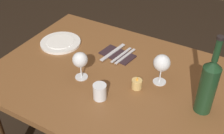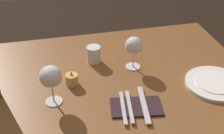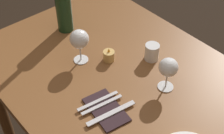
{
  "view_description": "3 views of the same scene",
  "coord_description": "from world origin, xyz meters",
  "px_view_note": "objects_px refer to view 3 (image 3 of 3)",
  "views": [
    {
      "loc": [
        -0.54,
        1.0,
        1.67
      ],
      "look_at": [
        0.02,
        0.03,
        0.81
      ],
      "focal_mm": 45.8,
      "sensor_mm": 36.0,
      "label": 1
    },
    {
      "loc": [
        -0.18,
        -0.99,
        1.5
      ],
      "look_at": [
        0.04,
        -0.0,
        0.82
      ],
      "focal_mm": 48.76,
      "sensor_mm": 36.0,
      "label": 2
    },
    {
      "loc": [
        0.73,
        -0.68,
        1.72
      ],
      "look_at": [
        -0.01,
        -0.05,
        0.82
      ],
      "focal_mm": 52.67,
      "sensor_mm": 36.0,
      "label": 3
    }
  ],
  "objects_px": {
    "folded_napkin": "(106,110)",
    "fork_inner": "(102,105)",
    "water_tumbler": "(151,52)",
    "wine_glass_right": "(168,68)",
    "wine_bottle": "(63,4)",
    "fork_outer": "(98,101)",
    "wine_glass_left": "(79,40)",
    "votive_candle": "(109,56)",
    "table_knife": "(111,113)"
  },
  "relations": [
    {
      "from": "folded_napkin",
      "to": "fork_inner",
      "type": "xyz_separation_m",
      "value": [
        -0.02,
        0.0,
        0.01
      ]
    },
    {
      "from": "water_tumbler",
      "to": "fork_inner",
      "type": "xyz_separation_m",
      "value": [
        0.08,
        -0.35,
        -0.02
      ]
    },
    {
      "from": "wine_glass_right",
      "to": "water_tumbler",
      "type": "distance_m",
      "value": 0.2
    },
    {
      "from": "wine_bottle",
      "to": "fork_outer",
      "type": "relative_size",
      "value": 2.11
    },
    {
      "from": "wine_glass_left",
      "to": "water_tumbler",
      "type": "bearing_deg",
      "value": 51.34
    },
    {
      "from": "votive_candle",
      "to": "folded_napkin",
      "type": "xyz_separation_m",
      "value": [
        0.22,
        -0.2,
        -0.02
      ]
    },
    {
      "from": "votive_candle",
      "to": "fork_inner",
      "type": "relative_size",
      "value": 0.37
    },
    {
      "from": "fork_inner",
      "to": "water_tumbler",
      "type": "bearing_deg",
      "value": 102.17
    },
    {
      "from": "table_knife",
      "to": "water_tumbler",
      "type": "bearing_deg",
      "value": 110.49
    },
    {
      "from": "wine_glass_right",
      "to": "table_knife",
      "type": "xyz_separation_m",
      "value": [
        -0.03,
        -0.26,
        -0.1
      ]
    },
    {
      "from": "wine_glass_right",
      "to": "fork_inner",
      "type": "bearing_deg",
      "value": -108.7
    },
    {
      "from": "wine_glass_left",
      "to": "wine_glass_right",
      "type": "relative_size",
      "value": 1.08
    },
    {
      "from": "folded_napkin",
      "to": "fork_outer",
      "type": "distance_m",
      "value": 0.05
    },
    {
      "from": "water_tumbler",
      "to": "table_knife",
      "type": "distance_m",
      "value": 0.37
    },
    {
      "from": "fork_inner",
      "to": "wine_glass_left",
      "type": "bearing_deg",
      "value": 159.4
    },
    {
      "from": "wine_glass_right",
      "to": "wine_bottle",
      "type": "xyz_separation_m",
      "value": [
        -0.6,
        -0.08,
        0.04
      ]
    },
    {
      "from": "folded_napkin",
      "to": "fork_outer",
      "type": "xyz_separation_m",
      "value": [
        -0.05,
        0.0,
        0.01
      ]
    },
    {
      "from": "water_tumbler",
      "to": "wine_glass_left",
      "type": "bearing_deg",
      "value": -128.66
    },
    {
      "from": "wine_glass_left",
      "to": "fork_outer",
      "type": "xyz_separation_m",
      "value": [
        0.25,
        -0.1,
        -0.1
      ]
    },
    {
      "from": "water_tumbler",
      "to": "fork_inner",
      "type": "height_order",
      "value": "water_tumbler"
    },
    {
      "from": "folded_napkin",
      "to": "table_knife",
      "type": "height_order",
      "value": "table_knife"
    },
    {
      "from": "wine_glass_left",
      "to": "wine_bottle",
      "type": "relative_size",
      "value": 0.42
    },
    {
      "from": "wine_glass_left",
      "to": "fork_outer",
      "type": "bearing_deg",
      "value": -22.48
    },
    {
      "from": "folded_napkin",
      "to": "fork_outer",
      "type": "bearing_deg",
      "value": 180.0
    },
    {
      "from": "wine_glass_left",
      "to": "wine_bottle",
      "type": "height_order",
      "value": "wine_bottle"
    },
    {
      "from": "water_tumbler",
      "to": "folded_napkin",
      "type": "distance_m",
      "value": 0.36
    },
    {
      "from": "fork_inner",
      "to": "fork_outer",
      "type": "height_order",
      "value": "same"
    },
    {
      "from": "fork_outer",
      "to": "table_knife",
      "type": "bearing_deg",
      "value": 0.0
    },
    {
      "from": "folded_napkin",
      "to": "fork_outer",
      "type": "relative_size",
      "value": 1.14
    },
    {
      "from": "wine_bottle",
      "to": "votive_candle",
      "type": "distance_m",
      "value": 0.34
    },
    {
      "from": "wine_glass_left",
      "to": "water_tumbler",
      "type": "height_order",
      "value": "wine_glass_left"
    },
    {
      "from": "wine_bottle",
      "to": "votive_candle",
      "type": "bearing_deg",
      "value": 2.11
    },
    {
      "from": "wine_glass_left",
      "to": "folded_napkin",
      "type": "relative_size",
      "value": 0.79
    },
    {
      "from": "wine_glass_left",
      "to": "table_knife",
      "type": "relative_size",
      "value": 0.77
    },
    {
      "from": "wine_bottle",
      "to": "table_knife",
      "type": "distance_m",
      "value": 0.61
    },
    {
      "from": "wine_bottle",
      "to": "water_tumbler",
      "type": "height_order",
      "value": "wine_bottle"
    },
    {
      "from": "water_tumbler",
      "to": "fork_outer",
      "type": "bearing_deg",
      "value": -81.81
    },
    {
      "from": "wine_bottle",
      "to": "table_knife",
      "type": "relative_size",
      "value": 1.81
    },
    {
      "from": "wine_glass_right",
      "to": "table_knife",
      "type": "height_order",
      "value": "wine_glass_right"
    },
    {
      "from": "votive_candle",
      "to": "fork_outer",
      "type": "height_order",
      "value": "votive_candle"
    },
    {
      "from": "folded_napkin",
      "to": "table_knife",
      "type": "xyz_separation_m",
      "value": [
        0.03,
        0.0,
        0.01
      ]
    },
    {
      "from": "fork_inner",
      "to": "fork_outer",
      "type": "bearing_deg",
      "value": 180.0
    },
    {
      "from": "wine_glass_right",
      "to": "votive_candle",
      "type": "distance_m",
      "value": 0.3
    },
    {
      "from": "wine_glass_left",
      "to": "fork_inner",
      "type": "relative_size",
      "value": 0.9
    },
    {
      "from": "wine_glass_right",
      "to": "votive_candle",
      "type": "xyz_separation_m",
      "value": [
        -0.28,
        -0.07,
        -0.08
      ]
    },
    {
      "from": "wine_glass_right",
      "to": "water_tumbler",
      "type": "height_order",
      "value": "wine_glass_right"
    },
    {
      "from": "folded_napkin",
      "to": "table_knife",
      "type": "bearing_deg",
      "value": 0.0
    },
    {
      "from": "table_knife",
      "to": "wine_glass_right",
      "type": "bearing_deg",
      "value": 82.54
    },
    {
      "from": "fork_outer",
      "to": "table_knife",
      "type": "distance_m",
      "value": 0.08
    },
    {
      "from": "wine_glass_right",
      "to": "fork_inner",
      "type": "xyz_separation_m",
      "value": [
        -0.09,
        -0.26,
        -0.1
      ]
    }
  ]
}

